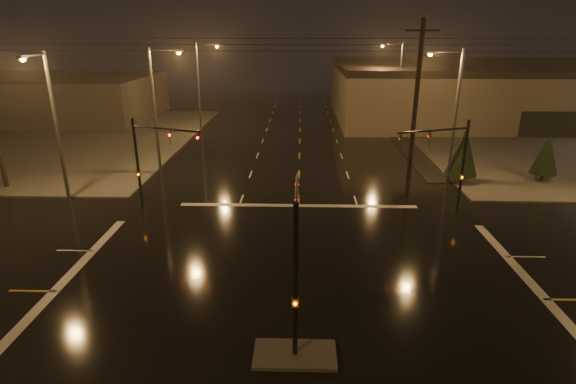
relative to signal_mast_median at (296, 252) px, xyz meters
name	(u,v)px	position (x,y,z in m)	size (l,w,h in m)	color
ground	(296,295)	(0.00, 3.07, -3.75)	(140.00, 140.00, 0.00)	black
sidewalk_nw	(26,139)	(-30.00, 33.07, -3.69)	(36.00, 36.00, 0.12)	#423F3B
median_island	(295,355)	(0.00, -0.93, -3.68)	(3.00, 1.60, 0.15)	#423F3B
stop_bar_far	(298,206)	(0.00, 14.07, -3.75)	(16.00, 0.50, 0.01)	beige
retail_building	(557,88)	(35.00, 49.06, 0.09)	(60.20, 28.30, 7.20)	#716451
commercial_block	(37,98)	(-35.00, 45.07, -0.95)	(30.00, 18.00, 5.60)	#3F3937
signal_mast_median	(296,252)	(0.00, 0.00, 0.00)	(0.25, 4.59, 6.00)	black
signal_mast_ne	(450,156)	(9.50, 13.21, 0.04)	(4.84, 1.86, 6.00)	black
signal_mast_nw	(150,154)	(-9.50, 13.21, 0.04)	(4.84, 1.86, 6.00)	black
streetlight_1	(158,103)	(-11.18, 21.07, 2.05)	(2.77, 0.32, 10.00)	#38383A
streetlight_2	(201,82)	(-11.18, 37.07, 2.05)	(2.77, 0.32, 10.00)	#38383A
streetlight_3	(452,109)	(11.18, 19.07, 2.05)	(2.77, 0.32, 10.00)	#38383A
streetlight_4	(397,81)	(11.18, 39.07, 2.05)	(2.77, 0.32, 10.00)	#38383A
streetlight_5	(52,119)	(-16.00, 14.26, 2.05)	(0.32, 2.77, 10.00)	#38383A
utility_pole_1	(415,108)	(8.00, 17.07, 2.38)	(2.20, 0.32, 12.00)	black
conifer_0	(463,151)	(12.55, 19.38, -1.19)	(2.38, 2.38, 4.42)	black
conifer_1	(546,154)	(19.06, 19.81, -1.50)	(1.99, 1.99, 3.80)	black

